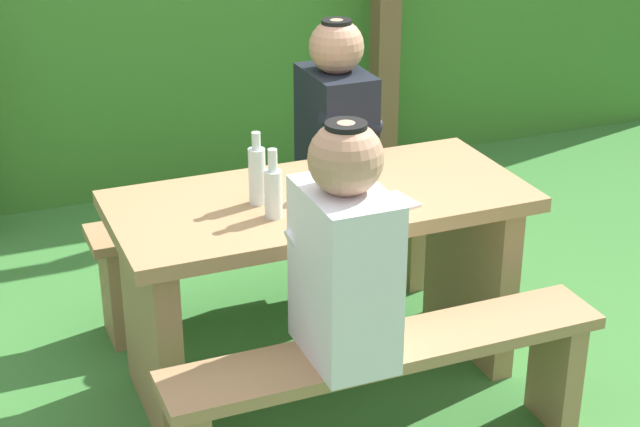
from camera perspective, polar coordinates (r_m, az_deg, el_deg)
name	(u,v)px	position (r m, az deg, el deg)	size (l,w,h in m)	color
ground_plane	(320,376)	(3.72, 0.00, -9.11)	(12.00, 12.00, 0.00)	#397734
picnic_table	(320,255)	(3.48, 0.00, -2.36)	(1.40, 0.64, 0.72)	#9E7A51
bench_near	(387,379)	(3.13, 3.82, -9.26)	(1.40, 0.24, 0.44)	#9E7A51
bench_far	(268,237)	(4.01, -2.94, -1.32)	(1.40, 0.24, 0.44)	#9E7A51
person_white_shirt	(344,252)	(2.85, 1.37, -2.17)	(0.25, 0.35, 0.72)	silver
person_black_coat	(336,118)	(3.93, 0.92, 5.38)	(0.25, 0.35, 0.72)	black
drinking_glass	(363,173)	(3.43, 2.46, 2.27)	(0.07, 0.07, 0.10)	silver
bottle_left	(273,190)	(3.18, -2.65, 1.31)	(0.06, 0.06, 0.23)	silver
bottle_right	(328,171)	(3.35, 0.45, 2.42)	(0.06, 0.06, 0.21)	silver
bottle_center	(257,174)	(3.28, -3.57, 2.24)	(0.06, 0.06, 0.25)	silver
cell_phone	(400,201)	(3.33, 4.54, 0.73)	(0.07, 0.14, 0.01)	silver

